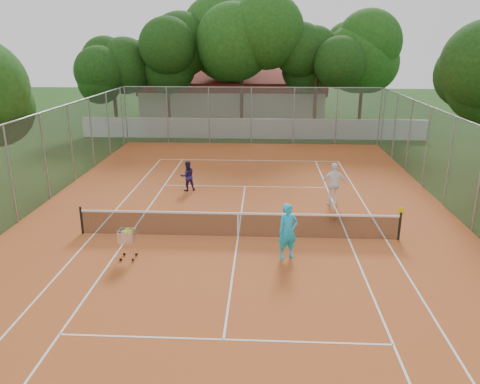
{
  "coord_description": "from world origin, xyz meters",
  "views": [
    {
      "loc": [
        0.91,
        -16.18,
        6.98
      ],
      "look_at": [
        0.0,
        1.5,
        1.3
      ],
      "focal_mm": 35.0,
      "sensor_mm": 36.0,
      "label": 1
    }
  ],
  "objects_px": {
    "tennis_net": "(238,224)",
    "clubhouse": "(234,95)",
    "player_near": "(288,231)",
    "player_far_right": "(334,184)",
    "ball_hopper": "(128,243)",
    "player_far_left": "(187,176)"
  },
  "relations": [
    {
      "from": "tennis_net",
      "to": "player_far_right",
      "type": "xyz_separation_m",
      "value": [
        4.06,
        3.87,
        0.47
      ]
    },
    {
      "from": "clubhouse",
      "to": "ball_hopper",
      "type": "height_order",
      "value": "clubhouse"
    },
    {
      "from": "ball_hopper",
      "to": "player_far_left",
      "type": "bearing_deg",
      "value": 107.94
    },
    {
      "from": "clubhouse",
      "to": "player_far_left",
      "type": "bearing_deg",
      "value": -91.91
    },
    {
      "from": "player_near",
      "to": "ball_hopper",
      "type": "xyz_separation_m",
      "value": [
        -5.34,
        -0.37,
        -0.4
      ]
    },
    {
      "from": "player_near",
      "to": "ball_hopper",
      "type": "distance_m",
      "value": 5.37
    },
    {
      "from": "ball_hopper",
      "to": "player_near",
      "type": "bearing_deg",
      "value": 27.79
    },
    {
      "from": "player_far_left",
      "to": "player_far_right",
      "type": "bearing_deg",
      "value": 141.98
    },
    {
      "from": "player_near",
      "to": "player_far_left",
      "type": "distance_m",
      "value": 8.61
    },
    {
      "from": "clubhouse",
      "to": "player_far_right",
      "type": "bearing_deg",
      "value": -76.45
    },
    {
      "from": "tennis_net",
      "to": "clubhouse",
      "type": "height_order",
      "value": "clubhouse"
    },
    {
      "from": "tennis_net",
      "to": "ball_hopper",
      "type": "height_order",
      "value": "ball_hopper"
    },
    {
      "from": "player_near",
      "to": "player_far_right",
      "type": "bearing_deg",
      "value": 45.15
    },
    {
      "from": "player_near",
      "to": "player_far_left",
      "type": "xyz_separation_m",
      "value": [
        -4.54,
        7.31,
        -0.22
      ]
    },
    {
      "from": "tennis_net",
      "to": "player_near",
      "type": "relative_size",
      "value": 6.22
    },
    {
      "from": "tennis_net",
      "to": "player_far_left",
      "type": "relative_size",
      "value": 8.03
    },
    {
      "from": "clubhouse",
      "to": "ball_hopper",
      "type": "distance_m",
      "value": 31.14
    },
    {
      "from": "clubhouse",
      "to": "player_far_right",
      "type": "height_order",
      "value": "clubhouse"
    },
    {
      "from": "player_far_left",
      "to": "player_far_right",
      "type": "xyz_separation_m",
      "value": [
        6.84,
        -1.75,
        0.22
      ]
    },
    {
      "from": "tennis_net",
      "to": "ball_hopper",
      "type": "xyz_separation_m",
      "value": [
        -3.58,
        -2.06,
        0.07
      ]
    },
    {
      "from": "player_far_left",
      "to": "clubhouse",
      "type": "bearing_deg",
      "value": -115.6
    },
    {
      "from": "player_far_right",
      "to": "ball_hopper",
      "type": "xyz_separation_m",
      "value": [
        -7.64,
        -5.93,
        -0.4
      ]
    }
  ]
}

